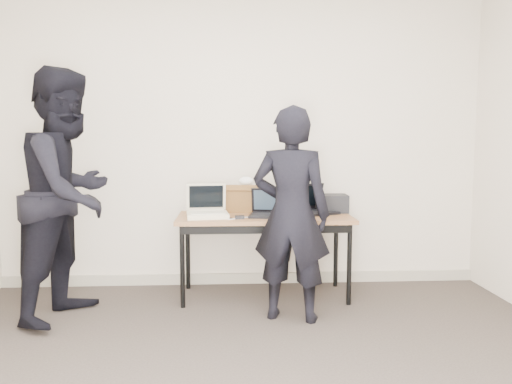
{
  "coord_description": "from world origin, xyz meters",
  "views": [
    {
      "loc": [
        -0.13,
        -2.44,
        1.38
      ],
      "look_at": [
        0.1,
        1.6,
        0.95
      ],
      "focal_mm": 35.0,
      "sensor_mm": 36.0,
      "label": 1
    }
  ],
  "objects": [
    {
      "name": "laptop_right",
      "position": [
        0.62,
        1.95,
        0.78
      ],
      "size": [
        0.46,
        0.46,
        0.26
      ],
      "rotation": [
        0.0,
        0.0,
        0.44
      ],
      "color": "black",
      "rests_on": "desk"
    },
    {
      "name": "laptop_center",
      "position": [
        0.21,
        1.8,
        0.77
      ],
      "size": [
        0.35,
        0.34,
        0.24
      ],
      "rotation": [
        0.0,
        0.0,
        -0.17
      ],
      "color": "black",
      "rests_on": "desk"
    },
    {
      "name": "room",
      "position": [
        0.0,
        0.0,
        1.35
      ],
      "size": [
        4.6,
        4.6,
        2.8
      ],
      "color": "#3B322C",
      "rests_on": "ground"
    },
    {
      "name": "laptop_beige",
      "position": [
        -0.31,
        1.8,
        0.78
      ],
      "size": [
        0.38,
        0.37,
        0.28
      ],
      "rotation": [
        0.0,
        0.0,
        0.1
      ],
      "color": "beige",
      "rests_on": "desk"
    },
    {
      "name": "power_brick",
      "position": [
        -0.03,
        1.66,
        0.73
      ],
      "size": [
        0.08,
        0.05,
        0.03
      ],
      "primitive_type": "cube",
      "rotation": [
        0.0,
        0.0,
        0.07
      ],
      "color": "black",
      "rests_on": "desk"
    },
    {
      "name": "person_typist",
      "position": [
        0.35,
        1.28,
        0.81
      ],
      "size": [
        0.68,
        0.55,
        1.63
      ],
      "primitive_type": "imported",
      "rotation": [
        0.0,
        0.0,
        2.84
      ],
      "color": "black",
      "rests_on": "ground"
    },
    {
      "name": "tissue",
      "position": [
        0.04,
        2.06,
        1.0
      ],
      "size": [
        0.14,
        0.11,
        0.08
      ],
      "primitive_type": "ellipsoid",
      "rotation": [
        0.0,
        0.0,
        -0.08
      ],
      "color": "white",
      "rests_on": "leather_satchel"
    },
    {
      "name": "cables",
      "position": [
        0.23,
        1.83,
        0.72
      ],
      "size": [
        1.14,
        0.5,
        0.01
      ],
      "rotation": [
        0.0,
        0.0,
        0.15
      ],
      "color": "black",
      "rests_on": "desk"
    },
    {
      "name": "desk",
      "position": [
        0.19,
        1.82,
        0.66
      ],
      "size": [
        1.5,
        0.66,
        0.72
      ],
      "rotation": [
        0.0,
        0.0,
        -0.0
      ],
      "color": "brown",
      "rests_on": "ground"
    },
    {
      "name": "leather_satchel",
      "position": [
        0.01,
        2.05,
        0.85
      ],
      "size": [
        0.38,
        0.23,
        0.25
      ],
      "rotation": [
        0.0,
        0.0,
        -0.15
      ],
      "color": "brown",
      "rests_on": "desk"
    },
    {
      "name": "baseboard",
      "position": [
        0.0,
        2.23,
        0.05
      ],
      "size": [
        4.5,
        0.03,
        0.1
      ],
      "primitive_type": "cube",
      "color": "#A39B87",
      "rests_on": "ground"
    },
    {
      "name": "person_observer",
      "position": [
        -1.35,
        1.44,
        0.96
      ],
      "size": [
        0.97,
        1.1,
        1.92
      ],
      "primitive_type": "imported",
      "rotation": [
        0.0,
        0.0,
        1.27
      ],
      "color": "black",
      "rests_on": "ground"
    },
    {
      "name": "equipment_box",
      "position": [
        0.82,
        2.02,
        0.8
      ],
      "size": [
        0.29,
        0.25,
        0.16
      ],
      "primitive_type": "cube",
      "rotation": [
        0.0,
        0.0,
        -0.05
      ],
      "color": "black",
      "rests_on": "desk"
    }
  ]
}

